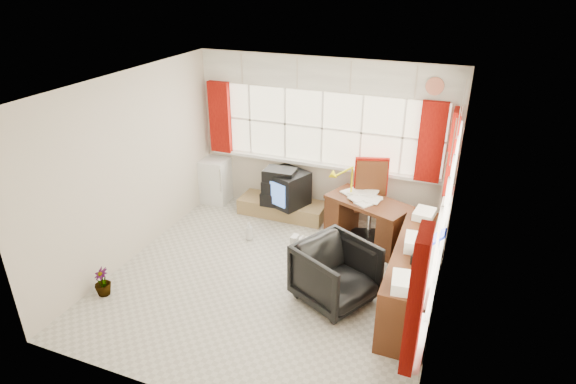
{
  "coord_description": "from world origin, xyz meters",
  "views": [
    {
      "loc": [
        2.07,
        -4.67,
        3.66
      ],
      "look_at": [
        0.01,
        0.55,
        1.01
      ],
      "focal_mm": 30.0,
      "sensor_mm": 36.0,
      "label": 1
    }
  ],
  "objects_px": {
    "office_chair": "(336,273)",
    "mini_fridge": "(216,180)",
    "desk_lamp": "(352,175)",
    "credenza": "(414,275)",
    "radiator": "(309,262)",
    "desk": "(367,219)",
    "crt_tv": "(287,188)",
    "tv_bench": "(282,208)",
    "task_chair": "(370,197)"
  },
  "relations": [
    {
      "from": "desk",
      "to": "mini_fridge",
      "type": "distance_m",
      "value": 2.73
    },
    {
      "from": "radiator",
      "to": "mini_fridge",
      "type": "xyz_separation_m",
      "value": [
        -2.22,
        1.57,
        0.14
      ]
    },
    {
      "from": "task_chair",
      "to": "credenza",
      "type": "height_order",
      "value": "task_chair"
    },
    {
      "from": "task_chair",
      "to": "crt_tv",
      "type": "distance_m",
      "value": 1.34
    },
    {
      "from": "desk",
      "to": "desk_lamp",
      "type": "distance_m",
      "value": 0.68
    },
    {
      "from": "radiator",
      "to": "office_chair",
      "type": "bearing_deg",
      "value": -35.4
    },
    {
      "from": "radiator",
      "to": "crt_tv",
      "type": "relative_size",
      "value": 0.77
    },
    {
      "from": "crt_tv",
      "to": "desk_lamp",
      "type": "bearing_deg",
      "value": -9.7
    },
    {
      "from": "office_chair",
      "to": "tv_bench",
      "type": "bearing_deg",
      "value": 65.42
    },
    {
      "from": "desk",
      "to": "credenza",
      "type": "bearing_deg",
      "value": -54.81
    },
    {
      "from": "radiator",
      "to": "credenza",
      "type": "xyz_separation_m",
      "value": [
        1.31,
        -0.03,
        0.15
      ]
    },
    {
      "from": "task_chair",
      "to": "tv_bench",
      "type": "xyz_separation_m",
      "value": [
        -1.43,
        0.12,
        -0.51
      ]
    },
    {
      "from": "mini_fridge",
      "to": "desk_lamp",
      "type": "bearing_deg",
      "value": -7.52
    },
    {
      "from": "mini_fridge",
      "to": "credenza",
      "type": "bearing_deg",
      "value": -24.39
    },
    {
      "from": "office_chair",
      "to": "mini_fridge",
      "type": "height_order",
      "value": "office_chair"
    },
    {
      "from": "task_chair",
      "to": "crt_tv",
      "type": "relative_size",
      "value": 1.6
    },
    {
      "from": "radiator",
      "to": "tv_bench",
      "type": "bearing_deg",
      "value": 123.12
    },
    {
      "from": "office_chair",
      "to": "credenza",
      "type": "relative_size",
      "value": 0.41
    },
    {
      "from": "task_chair",
      "to": "crt_tv",
      "type": "xyz_separation_m",
      "value": [
        -1.33,
        0.07,
        -0.11
      ]
    },
    {
      "from": "task_chair",
      "to": "mini_fridge",
      "type": "xyz_separation_m",
      "value": [
        -2.68,
        0.2,
        -0.25
      ]
    },
    {
      "from": "desk",
      "to": "credenza",
      "type": "relative_size",
      "value": 0.65
    },
    {
      "from": "desk_lamp",
      "to": "credenza",
      "type": "xyz_separation_m",
      "value": [
        1.11,
        -1.28,
        -0.6
      ]
    },
    {
      "from": "desk",
      "to": "radiator",
      "type": "xyz_separation_m",
      "value": [
        -0.48,
        -1.15,
        -0.14
      ]
    },
    {
      "from": "desk_lamp",
      "to": "office_chair",
      "type": "xyz_separation_m",
      "value": [
        0.24,
        -1.56,
        -0.61
      ]
    },
    {
      "from": "radiator",
      "to": "task_chair",
      "type": "bearing_deg",
      "value": 71.56
    },
    {
      "from": "radiator",
      "to": "credenza",
      "type": "distance_m",
      "value": 1.32
    },
    {
      "from": "desk",
      "to": "radiator",
      "type": "height_order",
      "value": "desk"
    },
    {
      "from": "office_chair",
      "to": "credenza",
      "type": "distance_m",
      "value": 0.91
    },
    {
      "from": "credenza",
      "to": "radiator",
      "type": "bearing_deg",
      "value": 178.76
    },
    {
      "from": "mini_fridge",
      "to": "crt_tv",
      "type": "bearing_deg",
      "value": -5.77
    },
    {
      "from": "tv_bench",
      "to": "crt_tv",
      "type": "distance_m",
      "value": 0.41
    },
    {
      "from": "radiator",
      "to": "tv_bench",
      "type": "distance_m",
      "value": 1.78
    },
    {
      "from": "radiator",
      "to": "crt_tv",
      "type": "height_order",
      "value": "crt_tv"
    },
    {
      "from": "desk",
      "to": "office_chair",
      "type": "xyz_separation_m",
      "value": [
        -0.04,
        -1.46,
        0.0
      ]
    },
    {
      "from": "credenza",
      "to": "mini_fridge",
      "type": "relative_size",
      "value": 2.66
    },
    {
      "from": "desk",
      "to": "credenza",
      "type": "xyz_separation_m",
      "value": [
        0.83,
        -1.18,
        0.01
      ]
    },
    {
      "from": "desk",
      "to": "desk_lamp",
      "type": "bearing_deg",
      "value": 159.85
    },
    {
      "from": "radiator",
      "to": "crt_tv",
      "type": "xyz_separation_m",
      "value": [
        -0.88,
        1.44,
        0.28
      ]
    },
    {
      "from": "desk_lamp",
      "to": "office_chair",
      "type": "relative_size",
      "value": 0.55
    },
    {
      "from": "desk_lamp",
      "to": "crt_tv",
      "type": "height_order",
      "value": "desk_lamp"
    },
    {
      "from": "credenza",
      "to": "mini_fridge",
      "type": "xyz_separation_m",
      "value": [
        -3.53,
        1.6,
        -0.01
      ]
    },
    {
      "from": "office_chair",
      "to": "crt_tv",
      "type": "bearing_deg",
      "value": 64.35
    },
    {
      "from": "credenza",
      "to": "crt_tv",
      "type": "height_order",
      "value": "credenza"
    },
    {
      "from": "office_chair",
      "to": "credenza",
      "type": "height_order",
      "value": "credenza"
    },
    {
      "from": "desk",
      "to": "task_chair",
      "type": "relative_size",
      "value": 1.09
    },
    {
      "from": "credenza",
      "to": "mini_fridge",
      "type": "bearing_deg",
      "value": 155.61
    },
    {
      "from": "radiator",
      "to": "desk",
      "type": "bearing_deg",
      "value": 67.52
    },
    {
      "from": "tv_bench",
      "to": "radiator",
      "type": "bearing_deg",
      "value": -56.88
    },
    {
      "from": "desk",
      "to": "crt_tv",
      "type": "height_order",
      "value": "crt_tv"
    },
    {
      "from": "desk_lamp",
      "to": "crt_tv",
      "type": "xyz_separation_m",
      "value": [
        -1.07,
        0.18,
        -0.47
      ]
    }
  ]
}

